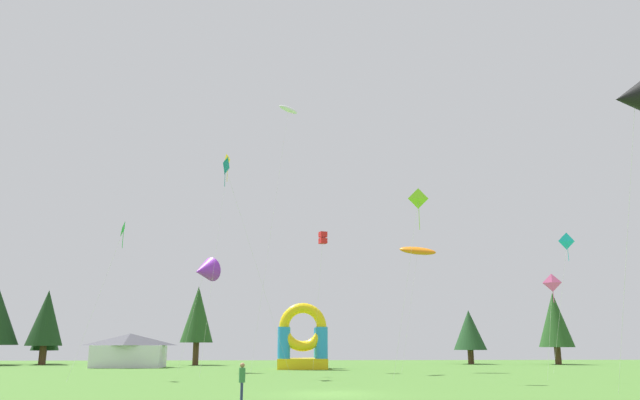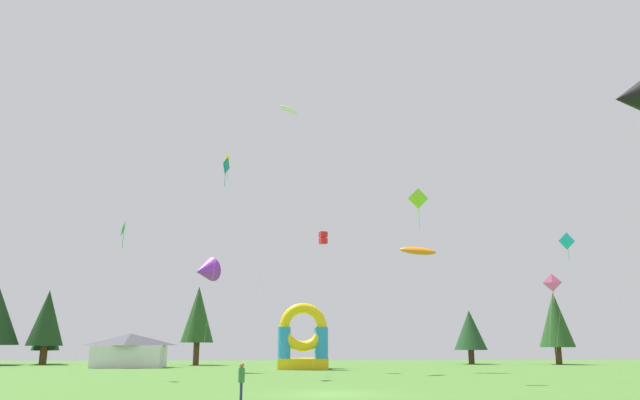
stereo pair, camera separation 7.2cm
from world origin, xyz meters
TOP-DOWN VIEW (x-y plane):
  - ground_plane at (0.00, 0.00)m, footprint 120.00×120.00m
  - kite_teal_diamond at (-7.57, 15.82)m, footprint 5.91×3.79m
  - kite_cyan_diamond at (21.85, 18.37)m, footprint 2.13×1.74m
  - kite_yellow_diamond at (-7.77, 20.08)m, footprint 1.50×4.41m
  - kite_pink_diamond at (15.90, 9.01)m, footprint 0.91×1.43m
  - kite_green_diamond at (-14.59, 13.32)m, footprint 2.34×3.53m
  - kite_lime_diamond at (6.87, 9.15)m, footprint 2.35×2.25m
  - kite_black_delta at (14.30, -5.33)m, footprint 2.31×6.13m
  - kite_orange_parafoil at (9.88, 23.61)m, footprint 3.62×1.79m
  - kite_red_box at (0.94, 23.65)m, footprint 1.25×2.64m
  - kite_white_parafoil at (-2.48, 24.86)m, footprint 4.13×3.60m
  - kite_purple_delta at (-9.96, 23.43)m, footprint 3.82×3.35m
  - person_far_side at (-4.20, -3.62)m, footprint 0.31×0.31m
  - inflatable_red_slide at (-0.79, 29.09)m, footprint 4.88×4.37m
  - festival_tent at (-18.82, 33.72)m, footprint 7.08×3.81m
  - tree_row_3 at (-32.03, 45.20)m, footprint 3.26×3.26m
  - tree_row_4 at (-31.28, 42.84)m, footprint 4.17×4.17m
  - tree_row_5 at (-12.93, 40.51)m, footprint 3.80×3.80m
  - tree_row_6 at (20.05, 42.25)m, footprint 3.98×3.98m
  - tree_row_7 at (30.13, 40.53)m, footprint 4.12×4.12m

SIDE VIEW (x-z plane):
  - ground_plane at x=0.00m, z-range 0.00..0.00m
  - person_far_side at x=-4.20m, z-range 0.15..1.78m
  - festival_tent at x=-18.82m, z-range 0.00..3.46m
  - inflatable_red_slide at x=-0.79m, z-range -0.85..5.48m
  - tree_row_6 at x=20.05m, z-range 0.80..7.24m
  - tree_row_3 at x=-32.03m, z-range 0.77..7.48m
  - tree_row_7 at x=30.13m, z-range 0.96..9.47m
  - tree_row_4 at x=-31.28m, z-range 1.04..9.78m
  - tree_row_5 at x=-12.93m, z-range 1.21..10.28m
  - kite_pink_diamond at x=15.90m, z-range 2.97..9.89m
  - kite_purple_delta at x=-9.96m, z-range 3.80..14.02m
  - kite_green_diamond at x=-14.59m, z-range 5.04..16.21m
  - kite_orange_parafoil at x=9.88m, z-range 5.10..16.74m
  - kite_cyan_diamond at x=21.85m, z-range 5.16..16.69m
  - kite_red_box at x=0.94m, z-range 5.74..18.40m
  - kite_lime_diamond at x=6.87m, z-range 5.81..18.66m
  - kite_black_delta at x=14.30m, z-range 6.37..21.51m
  - kite_teal_diamond at x=-7.57m, z-range 7.90..25.03m
  - kite_yellow_diamond at x=-7.77m, z-range 8.71..27.50m
  - kite_white_parafoil at x=-2.48m, z-range 12.46..38.27m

